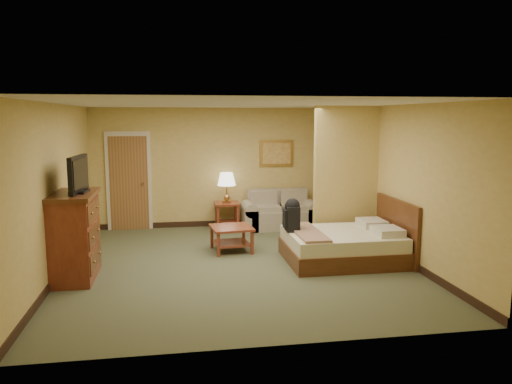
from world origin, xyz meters
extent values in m
plane|color=#4A5033|center=(0.00, 0.00, 0.00)|extent=(6.00, 6.00, 0.00)
plane|color=white|center=(0.00, 0.00, 2.60)|extent=(6.00, 6.00, 0.00)
cube|color=tan|center=(0.00, 3.00, 1.30)|extent=(5.50, 0.02, 2.60)
cube|color=tan|center=(-2.75, 0.00, 1.30)|extent=(0.02, 6.00, 2.60)
cube|color=tan|center=(2.75, 0.00, 1.30)|extent=(0.02, 6.00, 2.60)
cube|color=tan|center=(2.15, 0.93, 1.30)|extent=(1.20, 0.15, 2.60)
cube|color=beige|center=(-1.95, 2.97, 1.05)|extent=(0.94, 0.06, 2.10)
cube|color=brown|center=(-1.95, 2.96, 1.00)|extent=(0.80, 0.04, 2.00)
cylinder|color=#A9773E|center=(-1.65, 2.90, 1.00)|extent=(0.04, 0.12, 0.04)
cube|color=black|center=(0.00, 2.99, 0.06)|extent=(5.50, 0.02, 0.12)
cube|color=gray|center=(1.26, 2.52, 0.20)|extent=(1.35, 0.73, 0.41)
cube|color=gray|center=(1.26, 2.84, 0.62)|extent=(1.35, 0.17, 0.43)
cube|color=gray|center=(0.58, 2.52, 0.23)|extent=(0.29, 0.73, 0.45)
cube|color=gray|center=(1.94, 2.52, 0.23)|extent=(0.29, 0.73, 0.45)
cube|color=maroon|center=(0.11, 2.65, 0.56)|extent=(0.52, 0.52, 0.04)
cube|color=maroon|center=(0.11, 2.65, 0.16)|extent=(0.44, 0.44, 0.03)
cube|color=maroon|center=(-0.10, 2.44, 0.27)|extent=(0.05, 0.05, 0.54)
cube|color=maroon|center=(0.32, 2.44, 0.27)|extent=(0.05, 0.05, 0.54)
cube|color=maroon|center=(-0.10, 2.86, 0.27)|extent=(0.05, 0.05, 0.54)
cube|color=maroon|center=(0.32, 2.86, 0.27)|extent=(0.05, 0.05, 0.54)
cylinder|color=#A9773E|center=(0.11, 2.65, 0.60)|extent=(0.20, 0.20, 0.04)
cylinder|color=#A9773E|center=(0.11, 2.65, 0.85)|extent=(0.03, 0.03, 0.33)
cone|color=white|center=(0.11, 2.65, 1.09)|extent=(0.39, 0.39, 0.27)
cube|color=maroon|center=(0.00, 0.83, 0.43)|extent=(0.78, 0.78, 0.04)
cube|color=maroon|center=(0.00, 0.83, 0.15)|extent=(0.67, 0.67, 0.03)
cube|color=maroon|center=(-0.31, 0.52, 0.21)|extent=(0.05, 0.05, 0.42)
cube|color=maroon|center=(0.30, 1.13, 0.21)|extent=(0.05, 0.05, 0.42)
cube|color=#B78E3F|center=(1.26, 2.98, 1.60)|extent=(0.76, 0.03, 0.59)
cube|color=#B47A37|center=(1.26, 2.96, 1.60)|extent=(0.63, 0.02, 0.46)
cube|color=maroon|center=(-2.48, -0.30, 0.62)|extent=(0.57, 1.13, 1.23)
cube|color=#482310|center=(-2.48, -0.30, 1.27)|extent=(0.64, 1.21, 0.06)
cube|color=black|center=(-2.38, -0.30, 1.31)|extent=(0.25, 0.40, 0.03)
cube|color=black|center=(-2.38, -0.30, 1.57)|extent=(0.13, 0.89, 0.53)
cube|color=#482310|center=(1.75, -0.10, 0.14)|extent=(1.86, 1.49, 0.28)
cube|color=beige|center=(1.75, -0.10, 0.39)|extent=(1.80, 1.43, 0.22)
cube|color=#482310|center=(2.71, -0.10, 0.51)|extent=(0.06, 1.58, 1.02)
cube|color=beige|center=(2.40, -0.43, 0.56)|extent=(0.42, 0.51, 0.13)
cube|color=beige|center=(2.40, 0.23, 0.56)|extent=(0.42, 0.51, 0.13)
cube|color=#8B674C|center=(1.15, -0.10, 0.52)|extent=(0.42, 1.40, 0.05)
cube|color=black|center=(0.94, 0.12, 0.71)|extent=(0.23, 0.33, 0.42)
sphere|color=black|center=(0.94, 0.12, 0.93)|extent=(0.25, 0.25, 0.25)
camera|label=1|loc=(-0.99, -7.87, 2.39)|focal=35.00mm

